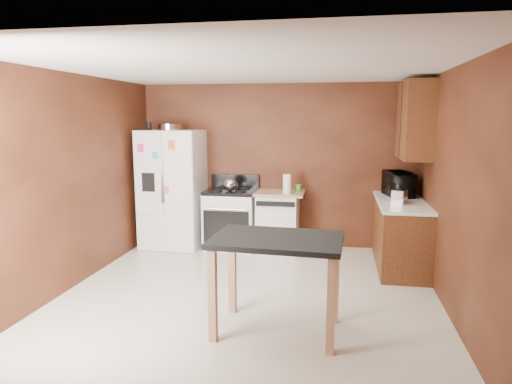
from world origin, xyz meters
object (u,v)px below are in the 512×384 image
(pen_cup, at_px, (149,126))
(microwave, at_px, (398,185))
(green_canister, at_px, (298,188))
(refrigerator, at_px, (173,189))
(island, at_px, (277,253))
(paper_towel, at_px, (287,184))
(dishwasher, at_px, (278,220))
(kettle, at_px, (230,184))
(toaster, at_px, (400,196))
(gas_range, at_px, (231,218))
(roasting_pan, at_px, (170,127))

(pen_cup, height_order, microwave, pen_cup)
(pen_cup, relative_size, green_canister, 1.10)
(refrigerator, relative_size, island, 1.48)
(microwave, bearing_deg, pen_cup, 77.17)
(paper_towel, bearing_deg, dishwasher, 136.72)
(kettle, relative_size, toaster, 0.82)
(toaster, bearing_deg, refrigerator, -168.40)
(green_canister, xyz_separation_m, gas_range, (-1.01, -0.08, -0.48))
(roasting_pan, height_order, kettle, roasting_pan)
(roasting_pan, distance_m, island, 3.50)
(paper_towel, xyz_separation_m, dishwasher, (-0.15, 0.14, -0.58))
(pen_cup, bearing_deg, refrigerator, 18.51)
(kettle, distance_m, green_canister, 1.02)
(pen_cup, relative_size, refrigerator, 0.07)
(pen_cup, height_order, green_canister, pen_cup)
(refrigerator, bearing_deg, microwave, -0.62)
(paper_towel, bearing_deg, kettle, 179.34)
(kettle, height_order, dishwasher, kettle)
(green_canister, xyz_separation_m, toaster, (1.37, -0.76, 0.04))
(pen_cup, relative_size, island, 0.10)
(refrigerator, distance_m, island, 3.26)
(toaster, xyz_separation_m, dishwasher, (-1.66, 0.70, -0.54))
(roasting_pan, bearing_deg, toaster, -11.46)
(pen_cup, bearing_deg, dishwasher, 5.53)
(paper_towel, height_order, dishwasher, paper_towel)
(roasting_pan, height_order, island, roasting_pan)
(microwave, relative_size, refrigerator, 0.31)
(kettle, bearing_deg, roasting_pan, 173.70)
(roasting_pan, xyz_separation_m, pen_cup, (-0.28, -0.16, 0.01))
(gas_range, bearing_deg, roasting_pan, -179.88)
(toaster, bearing_deg, green_canister, 173.22)
(green_canister, relative_size, gas_range, 0.10)
(kettle, relative_size, paper_towel, 0.70)
(refrigerator, height_order, dishwasher, refrigerator)
(kettle, height_order, green_canister, kettle)
(green_canister, distance_m, refrigerator, 1.93)
(kettle, relative_size, gas_range, 0.18)
(pen_cup, height_order, toaster, pen_cup)
(toaster, relative_size, island, 0.20)
(toaster, xyz_separation_m, microwave, (0.05, 0.58, 0.07))
(pen_cup, xyz_separation_m, gas_range, (1.22, 0.16, -1.40))
(roasting_pan, distance_m, kettle, 1.28)
(green_canister, distance_m, dishwasher, 0.58)
(pen_cup, height_order, island, pen_cup)
(kettle, height_order, paper_towel, paper_towel)
(dishwasher, bearing_deg, microwave, -4.04)
(dishwasher, relative_size, island, 0.73)
(paper_towel, bearing_deg, refrigerator, 178.20)
(refrigerator, bearing_deg, roasting_pan, 114.60)
(pen_cup, bearing_deg, microwave, 1.04)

